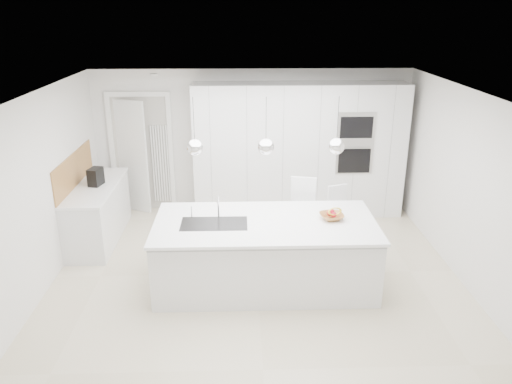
{
  "coord_description": "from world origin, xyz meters",
  "views": [
    {
      "loc": [
        -0.2,
        -6.08,
        3.47
      ],
      "look_at": [
        0.0,
        0.3,
        1.1
      ],
      "focal_mm": 35.0,
      "sensor_mm": 36.0,
      "label": 1
    }
  ],
  "objects_px": {
    "island_base": "(265,256)",
    "bar_stool_left": "(304,219)",
    "bar_stool_right": "(337,220)",
    "espresso_machine": "(96,177)",
    "fruit_bowl": "(332,216)"
  },
  "relations": [
    {
      "from": "island_base",
      "to": "bar_stool_left",
      "type": "relative_size",
      "value": 2.4
    },
    {
      "from": "bar_stool_right",
      "to": "island_base",
      "type": "bearing_deg",
      "value": -157.08
    },
    {
      "from": "bar_stool_left",
      "to": "bar_stool_right",
      "type": "relative_size",
      "value": 1.18
    },
    {
      "from": "island_base",
      "to": "fruit_bowl",
      "type": "xyz_separation_m",
      "value": [
        0.86,
        0.1,
        0.51
      ]
    },
    {
      "from": "espresso_machine",
      "to": "island_base",
      "type": "bearing_deg",
      "value": -17.66
    },
    {
      "from": "fruit_bowl",
      "to": "bar_stool_left",
      "type": "distance_m",
      "value": 0.85
    },
    {
      "from": "bar_stool_left",
      "to": "bar_stool_right",
      "type": "bearing_deg",
      "value": 30.86
    },
    {
      "from": "fruit_bowl",
      "to": "espresso_machine",
      "type": "distance_m",
      "value": 3.68
    },
    {
      "from": "bar_stool_left",
      "to": "espresso_machine",
      "type": "bearing_deg",
      "value": -179.76
    },
    {
      "from": "bar_stool_left",
      "to": "bar_stool_right",
      "type": "xyz_separation_m",
      "value": [
        0.53,
        0.17,
        -0.09
      ]
    },
    {
      "from": "bar_stool_left",
      "to": "island_base",
      "type": "bearing_deg",
      "value": -113.1
    },
    {
      "from": "island_base",
      "to": "bar_stool_right",
      "type": "relative_size",
      "value": 2.83
    },
    {
      "from": "fruit_bowl",
      "to": "espresso_machine",
      "type": "relative_size",
      "value": 1.13
    },
    {
      "from": "espresso_machine",
      "to": "bar_stool_left",
      "type": "bearing_deg",
      "value": 0.94
    },
    {
      "from": "island_base",
      "to": "espresso_machine",
      "type": "xyz_separation_m",
      "value": [
        -2.53,
        1.53,
        0.6
      ]
    }
  ]
}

